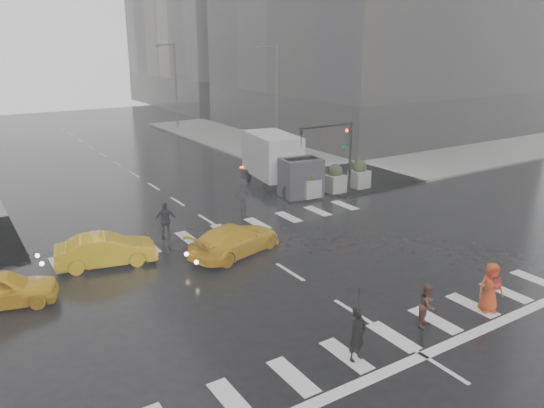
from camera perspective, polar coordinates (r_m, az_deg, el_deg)
ground at (r=22.41m, az=1.95°, el=-7.32°), size 120.00×120.00×0.00m
sidewalk_ne at (r=47.18m, az=9.56°, el=5.73°), size 35.00×35.00×0.15m
road_markings at (r=22.41m, az=1.95°, el=-7.31°), size 18.00×48.00×0.01m
traffic_signal_pole at (r=32.78m, az=7.14°, el=6.41°), size 4.45×0.42×4.50m
street_lamp_near at (r=41.62m, az=0.35°, el=11.24°), size 2.15×0.22×9.00m
street_lamp_far at (r=59.35m, az=-10.45°, el=12.77°), size 2.15×0.22×9.00m
planter_west at (r=32.22m, az=4.01°, el=2.23°), size 1.10×1.10×1.80m
planter_mid at (r=33.41m, az=6.78°, el=2.70°), size 1.10×1.10×1.80m
planter_east at (r=34.68m, az=9.35°, el=3.13°), size 1.10×1.10×1.80m
pedestrian_black at (r=16.21m, az=9.29°, el=-11.50°), size 1.09×1.10×2.43m
pedestrian_brown at (r=18.91m, az=16.40°, el=-10.39°), size 0.91×0.83×1.53m
pedestrian_orange at (r=20.51m, az=22.46°, el=-8.30°), size 1.07×0.93×1.85m
pedestrian_far_a at (r=26.18m, az=-11.38°, el=-1.76°), size 1.24×0.96×1.88m
pedestrian_far_b at (r=30.51m, az=-3.11°, el=1.12°), size 1.24×1.13×1.70m
taxi_front at (r=21.80m, az=-27.24°, el=-8.16°), size 4.23×2.53×1.35m
taxi_mid at (r=23.88m, az=-17.41°, el=-4.76°), size 4.40×2.29×1.38m
taxi_rear at (r=24.02m, az=-4.01°, el=-3.84°), size 4.57×3.11×1.37m
box_truck at (r=34.20m, az=0.82°, el=4.65°), size 2.44×6.52×3.46m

